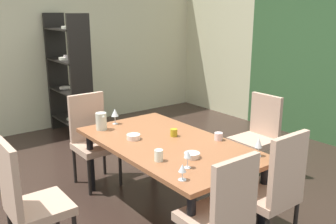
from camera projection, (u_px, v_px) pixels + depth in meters
ground_plane at (135, 179)px, 4.44m from camera, size 5.29×6.05×0.02m
back_panel_interior at (216, 42)px, 7.14m from camera, size 1.84×0.10×2.69m
left_interior_panel at (47, 47)px, 6.07m from camera, size 0.10×6.05×2.69m
dining_table at (168, 149)px, 3.60m from camera, size 1.87×1.04×0.72m
chair_left_near at (92, 136)px, 4.23m from camera, size 0.45×0.44×1.03m
chair_head_near at (28, 199)px, 2.83m from camera, size 0.44×0.44×1.03m
chair_right_far at (274, 187)px, 3.00m from camera, size 0.44×0.44×1.04m
chair_right_near at (222, 212)px, 2.67m from camera, size 0.44×0.44×0.99m
chair_head_far at (258, 133)px, 4.40m from camera, size 0.44×0.45×0.98m
display_shelf at (69, 75)px, 5.79m from camera, size 0.96×0.34×1.89m
wine_glass_center at (182, 169)px, 2.76m from camera, size 0.06×0.06×0.13m
wine_glass_right at (259, 143)px, 3.21m from camera, size 0.06×0.06×0.17m
wine_glass_corner at (115, 113)px, 4.11m from camera, size 0.08×0.08×0.17m
wine_glass_near_shelf at (188, 155)px, 2.97m from camera, size 0.06×0.06×0.15m
serving_bowl_north at (134, 137)px, 3.65m from camera, size 0.13×0.13×0.05m
serving_bowl_left at (192, 155)px, 3.20m from camera, size 0.14×0.14×0.04m
cup_east at (174, 133)px, 3.73m from camera, size 0.07×0.07×0.08m
cup_near_window at (219, 136)px, 3.62m from camera, size 0.08×0.08×0.07m
cup_rear at (159, 155)px, 3.12m from camera, size 0.07×0.07×0.10m
pitcher_west at (101, 121)px, 3.92m from camera, size 0.13×0.11×0.18m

